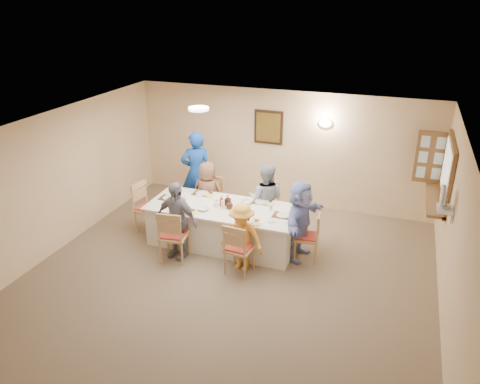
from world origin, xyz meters
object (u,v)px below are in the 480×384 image
(serving_hatch, at_px, (448,173))
(chair_front_left, at_px, (174,234))
(dining_table, at_px, (223,225))
(chair_back_right, at_px, (267,208))
(chair_left_end, at_px, (149,208))
(chair_front_right, at_px, (239,247))
(condiment_ketchup, at_px, (222,201))
(diner_back_right, at_px, (266,199))
(diner_front_right, at_px, (242,237))
(desk_fan, at_px, (445,199))
(diner_front_left, at_px, (176,220))
(chair_right_end, at_px, (306,236))
(chair_back_left, at_px, (210,200))
(caregiver, at_px, (197,172))
(diner_back_left, at_px, (208,193))
(diner_right_end, at_px, (300,221))

(serving_hatch, relative_size, chair_front_left, 1.54)
(dining_table, distance_m, chair_back_right, 1.01)
(chair_back_right, height_order, chair_left_end, chair_left_end)
(chair_front_right, relative_size, condiment_ketchup, 4.40)
(diner_back_right, distance_m, diner_front_right, 1.36)
(desk_fan, bearing_deg, diner_back_right, 162.72)
(diner_back_right, xyz_separation_m, diner_front_right, (0.00, -1.36, -0.11))
(diner_back_right, xyz_separation_m, diner_front_left, (-1.20, -1.36, -0.00))
(chair_right_end, height_order, condiment_ketchup, condiment_ketchup)
(chair_front_left, bearing_deg, diner_back_right, -137.18)
(chair_back_right, xyz_separation_m, diner_front_right, (0.00, -1.48, 0.11))
(chair_back_right, bearing_deg, chair_back_left, 170.92)
(chair_back_right, xyz_separation_m, caregiver, (-1.65, 0.35, 0.40))
(dining_table, distance_m, condiment_ketchup, 0.49)
(chair_left_end, bearing_deg, condiment_ketchup, -81.61)
(caregiver, bearing_deg, condiment_ketchup, 102.72)
(chair_back_right, bearing_deg, diner_back_left, 176.63)
(diner_front_left, bearing_deg, chair_front_right, 3.71)
(serving_hatch, bearing_deg, diner_back_left, -174.41)
(chair_back_right, xyz_separation_m, diner_back_left, (-1.20, -0.12, 0.17))
(dining_table, bearing_deg, diner_back_left, 131.42)
(diner_back_left, bearing_deg, chair_front_left, 85.41)
(diner_front_left, height_order, diner_front_right, diner_front_left)
(desk_fan, distance_m, diner_back_left, 4.38)
(condiment_ketchup, bearing_deg, diner_right_end, -0.16)
(dining_table, height_order, chair_back_right, chair_back_right)
(condiment_ketchup, bearing_deg, chair_back_left, 125.53)
(serving_hatch, xyz_separation_m, chair_front_left, (-4.30, -1.90, -1.01))
(diner_front_left, xyz_separation_m, diner_right_end, (2.02, 0.68, 0.01))
(chair_front_right, height_order, chair_right_end, chair_front_right)
(diner_front_left, distance_m, diner_right_end, 2.13)
(diner_front_right, relative_size, condiment_ketchup, 5.63)
(chair_right_end, distance_m, diner_front_left, 2.27)
(chair_front_left, height_order, caregiver, caregiver)
(chair_front_left, relative_size, condiment_ketchup, 4.61)
(desk_fan, distance_m, diner_front_right, 3.17)
(chair_front_right, xyz_separation_m, diner_right_end, (0.82, 0.80, 0.25))
(diner_front_left, bearing_deg, desk_fan, 15.29)
(chair_left_end, height_order, caregiver, caregiver)
(chair_left_end, relative_size, caregiver, 0.56)
(diner_right_end, distance_m, condiment_ketchup, 1.46)
(serving_hatch, height_order, chair_front_left, serving_hatch)
(chair_front_left, xyz_separation_m, chair_left_end, (-0.95, 0.80, 0.01))
(dining_table, distance_m, diner_back_right, 0.96)
(chair_back_left, relative_size, diner_front_left, 0.66)
(chair_back_left, relative_size, diner_back_left, 0.71)
(desk_fan, distance_m, dining_table, 3.78)
(dining_table, xyz_separation_m, condiment_ketchup, (-0.03, 0.00, 0.49))
(diner_back_left, xyz_separation_m, diner_front_left, (0.00, -1.36, 0.05))
(desk_fan, bearing_deg, chair_front_left, -172.51)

